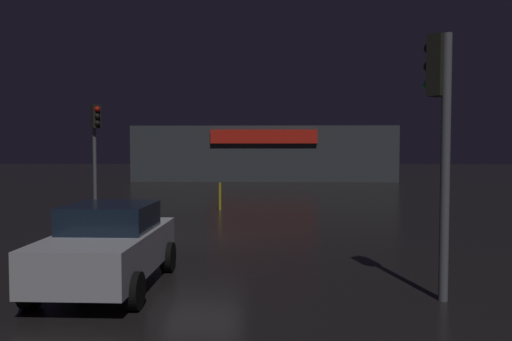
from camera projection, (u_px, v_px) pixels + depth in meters
ground_plane at (196, 239)px, 14.43m from camera, size 120.00×120.00×0.00m
store_building at (264, 153)px, 40.91m from camera, size 19.47×7.74×4.09m
traffic_signal_opposite at (441, 117)px, 8.63m from camera, size 0.42×0.43×4.47m
traffic_signal_cross_left at (96, 136)px, 19.71m from camera, size 0.41×0.43×4.18m
car_near at (108, 246)px, 9.49m from camera, size 1.95×3.83×1.53m
bollard_kerb_a at (220, 196)px, 20.97m from camera, size 0.11×0.11×1.12m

